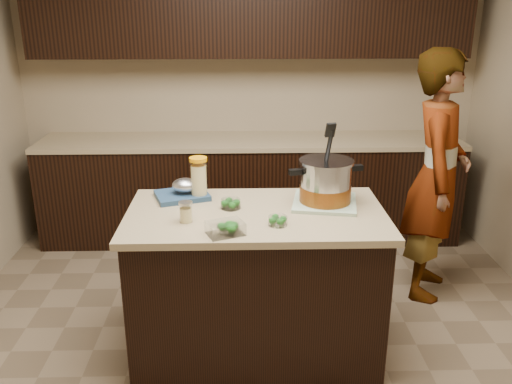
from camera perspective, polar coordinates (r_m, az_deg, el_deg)
ground_plane at (r=3.48m, az=0.00°, el=-16.03°), size 4.00×4.00×0.00m
room_shell at (r=2.85m, az=0.00°, el=13.30°), size 4.04×4.04×2.72m
back_cabinets at (r=4.70m, az=-0.60°, el=6.20°), size 3.60×0.63×2.33m
island at (r=3.24m, az=0.00°, el=-9.51°), size 1.46×0.81×0.90m
dish_towel at (r=3.19m, az=7.24°, el=-1.09°), size 0.42×0.42×0.02m
stock_pot at (r=3.15m, az=7.33°, el=0.86°), size 0.44×0.37×0.45m
lemonade_pitcher at (r=3.22m, az=-6.03°, el=1.25°), size 0.14×0.14×0.25m
mason_jar at (r=2.92m, az=-7.40°, el=-2.14°), size 0.09×0.09×0.12m
broccoli_tub_left at (r=3.10m, az=-2.69°, el=-1.27°), size 0.12×0.12×0.05m
broccoli_tub_right at (r=2.87m, az=2.31°, el=-3.07°), size 0.11×0.11×0.05m
broccoli_tub_rect at (r=2.76m, az=-3.26°, el=-3.89°), size 0.22×0.19×0.07m
blue_tray at (r=3.28m, az=-7.66°, el=0.04°), size 0.36×0.33×0.11m
person at (r=3.94m, az=18.50°, el=1.51°), size 0.62×0.75×1.74m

